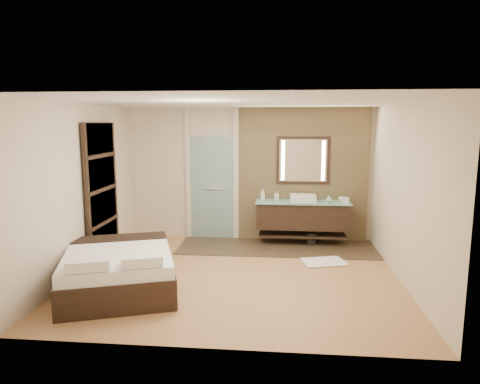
# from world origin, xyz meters

# --- Properties ---
(floor) EXTENTS (5.00, 5.00, 0.00)m
(floor) POSITION_xyz_m (0.00, 0.00, 0.00)
(floor) COLOR #A37D44
(floor) RESTS_ON ground
(tile_strip) EXTENTS (3.80, 1.30, 0.01)m
(tile_strip) POSITION_xyz_m (0.60, 1.60, 0.01)
(tile_strip) COLOR #37291E
(tile_strip) RESTS_ON floor
(stone_wall) EXTENTS (2.60, 0.08, 2.70)m
(stone_wall) POSITION_xyz_m (1.10, 2.21, 1.35)
(stone_wall) COLOR tan
(stone_wall) RESTS_ON floor
(vanity) EXTENTS (1.85, 0.55, 0.88)m
(vanity) POSITION_xyz_m (1.10, 1.92, 0.58)
(vanity) COLOR black
(vanity) RESTS_ON stone_wall
(mirror_unit) EXTENTS (1.06, 0.04, 0.96)m
(mirror_unit) POSITION_xyz_m (1.10, 2.16, 1.65)
(mirror_unit) COLOR black
(mirror_unit) RESTS_ON stone_wall
(frosted_door) EXTENTS (1.10, 0.12, 2.70)m
(frosted_door) POSITION_xyz_m (-0.75, 2.20, 1.14)
(frosted_door) COLOR #BDEFEF
(frosted_door) RESTS_ON floor
(shoji_partition) EXTENTS (0.06, 1.20, 2.40)m
(shoji_partition) POSITION_xyz_m (-2.43, 0.60, 1.21)
(shoji_partition) COLOR black
(shoji_partition) RESTS_ON floor
(bed) EXTENTS (2.03, 2.26, 0.72)m
(bed) POSITION_xyz_m (-1.65, -0.75, 0.30)
(bed) COLOR black
(bed) RESTS_ON floor
(bath_mat) EXTENTS (0.83, 0.68, 0.02)m
(bath_mat) POSITION_xyz_m (1.42, 0.75, 0.02)
(bath_mat) COLOR white
(bath_mat) RESTS_ON floor
(waste_bin) EXTENTS (0.23, 0.23, 0.25)m
(waste_bin) POSITION_xyz_m (1.28, 1.85, 0.12)
(waste_bin) COLOR black
(waste_bin) RESTS_ON floor
(tissue_box) EXTENTS (0.14, 0.14, 0.10)m
(tissue_box) POSITION_xyz_m (1.92, 1.84, 0.92)
(tissue_box) COLOR silver
(tissue_box) RESTS_ON vanity
(soap_bottle_a) EXTENTS (0.12, 0.12, 0.24)m
(soap_bottle_a) POSITION_xyz_m (0.30, 1.94, 0.98)
(soap_bottle_a) COLOR silver
(soap_bottle_a) RESTS_ON vanity
(soap_bottle_b) EXTENTS (0.10, 0.10, 0.18)m
(soap_bottle_b) POSITION_xyz_m (0.58, 2.00, 0.96)
(soap_bottle_b) COLOR #B2B2B2
(soap_bottle_b) RESTS_ON vanity
(soap_bottle_c) EXTENTS (0.11, 0.11, 0.14)m
(soap_bottle_c) POSITION_xyz_m (1.59, 1.82, 0.93)
(soap_bottle_c) COLOR #A4CFC5
(soap_bottle_c) RESTS_ON vanity
(cup) EXTENTS (0.16, 0.16, 0.09)m
(cup) POSITION_xyz_m (1.86, 1.94, 0.91)
(cup) COLOR white
(cup) RESTS_ON vanity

